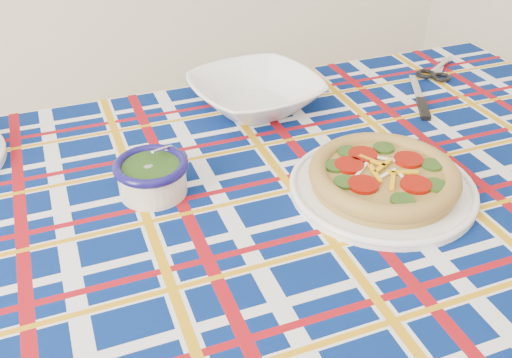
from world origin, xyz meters
name	(u,v)px	position (x,y,z in m)	size (l,w,h in m)	color
dining_table	(267,247)	(0.35, 0.48, 0.74)	(1.82, 1.21, 0.82)	brown
tablecloth	(267,236)	(0.35, 0.48, 0.77)	(1.78, 1.13, 0.12)	#051958
main_focaccia_plate	(384,176)	(0.57, 0.45, 0.86)	(0.35, 0.35, 0.07)	#A27D39
pesto_bowl	(152,174)	(0.18, 0.62, 0.87)	(0.14, 0.14, 0.08)	#17320D
serving_bowl	(256,93)	(0.50, 0.86, 0.86)	(0.29, 0.29, 0.07)	white
table_knife	(417,88)	(0.90, 0.78, 0.83)	(0.26, 0.02, 0.01)	silver
kitchen_scissors	(442,65)	(1.05, 0.86, 0.83)	(0.20, 0.09, 0.02)	silver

